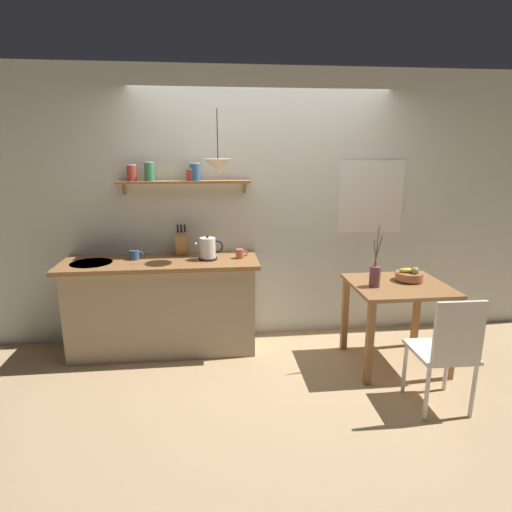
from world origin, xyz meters
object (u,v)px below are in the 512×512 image
at_px(dining_table, 397,299).
at_px(fruit_bowl, 409,275).
at_px(coffee_mug_spare, 240,254).
at_px(twig_vase, 375,276).
at_px(coffee_mug_by_sink, 135,255).
at_px(knife_block, 182,243).
at_px(pendant_lamp, 218,165).
at_px(electric_kettle, 208,249).
at_px(dining_chair_near, 447,349).

bearing_deg(dining_table, fruit_bowl, 29.37).
distance_m(fruit_bowl, coffee_mug_spare, 1.57).
xyz_separation_m(twig_vase, coffee_mug_by_sink, (-2.12, 0.61, 0.09)).
bearing_deg(knife_block, pendant_lamp, -33.78).
distance_m(fruit_bowl, knife_block, 2.16).
relative_size(twig_vase, coffee_mug_spare, 4.68).
height_order(fruit_bowl, coffee_mug_spare, coffee_mug_spare).
bearing_deg(coffee_mug_spare, fruit_bowl, -15.43).
height_order(fruit_bowl, coffee_mug_by_sink, coffee_mug_by_sink).
relative_size(fruit_bowl, electric_kettle, 0.94).
bearing_deg(knife_block, coffee_mug_by_sink, -165.79).
bearing_deg(dining_chair_near, electric_kettle, 144.60).
xyz_separation_m(fruit_bowl, coffee_mug_by_sink, (-2.50, 0.49, 0.14)).
distance_m(dining_chair_near, coffee_mug_by_sink, 2.79).
relative_size(dining_table, fruit_bowl, 3.43).
bearing_deg(knife_block, fruit_bowl, -16.16).
distance_m(electric_kettle, coffee_mug_by_sink, 0.70).
bearing_deg(pendant_lamp, coffee_mug_spare, 17.33).
distance_m(coffee_mug_by_sink, pendant_lamp, 1.16).
relative_size(knife_block, coffee_mug_spare, 2.70).
xyz_separation_m(dining_table, electric_kettle, (-1.68, 0.48, 0.39)).
relative_size(electric_kettle, pendant_lamp, 0.48).
relative_size(dining_chair_near, electric_kettle, 3.57).
distance_m(twig_vase, coffee_mug_spare, 1.25).
distance_m(dining_table, coffee_mug_spare, 1.50).
distance_m(dining_table, dining_chair_near, 0.77).
distance_m(dining_table, knife_block, 2.09).
relative_size(dining_chair_near, pendant_lamp, 1.72).
distance_m(dining_table, coffee_mug_by_sink, 2.46).
height_order(twig_vase, coffee_mug_by_sink, twig_vase).
bearing_deg(dining_table, pendant_lamp, 164.78).
relative_size(dining_table, twig_vase, 1.54).
distance_m(dining_chair_near, pendant_lamp, 2.38).
bearing_deg(coffee_mug_by_sink, pendant_lamp, -9.30).
xyz_separation_m(fruit_bowl, coffee_mug_spare, (-1.51, 0.42, 0.14)).
xyz_separation_m(knife_block, coffee_mug_by_sink, (-0.44, -0.11, -0.08)).
bearing_deg(twig_vase, dining_table, 10.80).
bearing_deg(pendant_lamp, electric_kettle, 156.10).
height_order(dining_chair_near, fruit_bowl, dining_chair_near).
xyz_separation_m(twig_vase, knife_block, (-1.69, 0.72, 0.17)).
xyz_separation_m(dining_table, dining_chair_near, (0.05, -0.75, -0.12)).
height_order(electric_kettle, pendant_lamp, pendant_lamp).
bearing_deg(pendant_lamp, fruit_bowl, -11.81).
height_order(coffee_mug_by_sink, coffee_mug_spare, coffee_mug_spare).
xyz_separation_m(knife_block, pendant_lamp, (0.36, -0.24, 0.75)).
distance_m(dining_chair_near, fruit_bowl, 0.89).
distance_m(fruit_bowl, coffee_mug_by_sink, 2.55).
height_order(fruit_bowl, pendant_lamp, pendant_lamp).
height_order(dining_chair_near, knife_block, knife_block).
bearing_deg(dining_table, dining_chair_near, -86.13).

